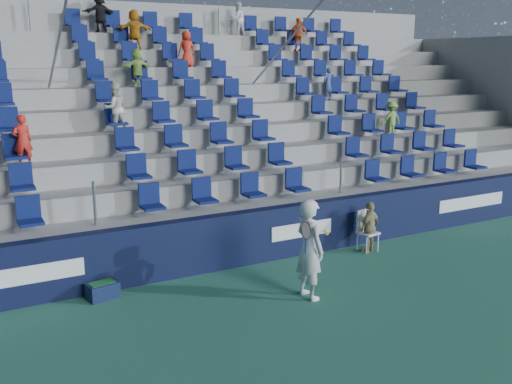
{
  "coord_description": "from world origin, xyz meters",
  "views": [
    {
      "loc": [
        -5.33,
        -7.54,
        4.45
      ],
      "look_at": [
        0.2,
        2.8,
        1.7
      ],
      "focal_mm": 40.0,
      "sensor_mm": 36.0,
      "label": 1
    }
  ],
  "objects": [
    {
      "name": "ball_bin",
      "position": [
        -3.14,
        2.75,
        0.17
      ],
      "size": [
        0.63,
        0.47,
        0.32
      ],
      "color": "#101C3B",
      "rests_on": "ground"
    },
    {
      "name": "sponsor_wall",
      "position": [
        0.0,
        3.15,
        0.6
      ],
      "size": [
        24.0,
        0.32,
        1.2
      ],
      "color": "#0D1333",
      "rests_on": "ground"
    },
    {
      "name": "line_judge",
      "position": [
        3.07,
        2.5,
        0.61
      ],
      "size": [
        0.77,
        0.51,
        1.21
      ],
      "primitive_type": "imported",
      "rotation": [
        0.0,
        0.0,
        3.48
      ],
      "color": "tan",
      "rests_on": "ground"
    },
    {
      "name": "grandstand",
      "position": [
        -0.0,
        8.24,
        2.14
      ],
      "size": [
        24.0,
        8.17,
        6.63
      ],
      "color": "#9A9A95",
      "rests_on": "ground"
    },
    {
      "name": "tennis_player",
      "position": [
        0.35,
        0.95,
        0.97
      ],
      "size": [
        0.69,
        0.73,
        1.93
      ],
      "color": "silver",
      "rests_on": "ground"
    },
    {
      "name": "line_judge_chair",
      "position": [
        3.07,
        2.65,
        0.55
      ],
      "size": [
        0.48,
        0.5,
        0.97
      ],
      "color": "white",
      "rests_on": "ground"
    },
    {
      "name": "ground",
      "position": [
        0.0,
        0.0,
        0.0
      ],
      "size": [
        70.0,
        70.0,
        0.0
      ],
      "primitive_type": "plane",
      "color": "#2F6E53",
      "rests_on": "ground"
    }
  ]
}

